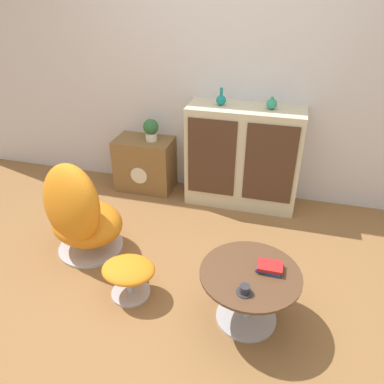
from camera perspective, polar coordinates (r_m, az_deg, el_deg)
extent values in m
plane|color=olive|center=(2.86, -2.93, -14.82)|extent=(12.00, 12.00, 0.00)
cube|color=silver|center=(3.66, 4.67, 18.86)|extent=(6.40, 0.06, 2.60)
cube|color=beige|center=(3.66, 7.77, 5.30)|extent=(1.07, 0.40, 0.99)
cube|color=#472D1E|center=(3.49, 2.98, 5.17)|extent=(0.45, 0.01, 0.75)
cube|color=#472D1E|center=(3.43, 11.73, 4.08)|extent=(0.45, 0.01, 0.75)
cube|color=brown|center=(4.00, -7.15, 4.26)|extent=(0.59, 0.37, 0.56)
cylinder|color=beige|center=(3.87, -8.11, 2.48)|extent=(0.18, 0.01, 0.18)
cylinder|color=#B7B7BC|center=(3.34, -15.08, -8.03)|extent=(0.54, 0.54, 0.02)
cylinder|color=#B7B7BC|center=(3.30, -15.21, -7.27)|extent=(0.06, 0.06, 0.09)
ellipsoid|color=orange|center=(3.19, -15.67, -4.55)|extent=(0.78, 0.73, 0.30)
ellipsoid|color=orange|center=(3.01, -18.01, -1.66)|extent=(0.72, 0.60, 0.66)
cylinder|color=#B7B7BC|center=(2.87, -9.29, -14.85)|extent=(0.28, 0.28, 0.02)
cylinder|color=#B7B7BC|center=(2.80, -9.45, -13.52)|extent=(0.04, 0.04, 0.16)
ellipsoid|color=orange|center=(2.72, -9.67, -11.59)|extent=(0.38, 0.33, 0.09)
cylinder|color=#B7B7BC|center=(2.70, 8.23, -18.31)|extent=(0.41, 0.41, 0.02)
cylinder|color=#B7B7BC|center=(2.56, 8.55, -15.43)|extent=(0.04, 0.04, 0.37)
cylinder|color=brown|center=(2.43, 8.91, -12.24)|extent=(0.64, 0.64, 0.02)
ellipsoid|color=#147A75|center=(3.50, 4.44, 13.77)|extent=(0.09, 0.09, 0.09)
cylinder|color=#147A75|center=(3.48, 4.50, 14.98)|extent=(0.03, 0.03, 0.07)
ellipsoid|color=#2D8E6B|center=(3.45, 12.04, 12.99)|extent=(0.10, 0.10, 0.10)
cylinder|color=#2D8E6B|center=(3.43, 12.14, 13.84)|extent=(0.03, 0.03, 0.02)
cylinder|color=silver|center=(3.84, -6.22, 8.39)|extent=(0.11, 0.11, 0.08)
sphere|color=#2D6638|center=(3.81, -6.30, 9.87)|extent=(0.15, 0.15, 0.15)
cylinder|color=#2D2D33|center=(2.29, 8.00, -14.89)|extent=(0.10, 0.10, 0.01)
cylinder|color=#2D2D33|center=(2.28, 8.04, -14.48)|extent=(0.06, 0.06, 0.05)
cube|color=#1E478C|center=(2.46, 11.75, -11.32)|extent=(0.17, 0.13, 0.02)
cube|color=red|center=(2.44, 11.82, -11.01)|extent=(0.16, 0.12, 0.02)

